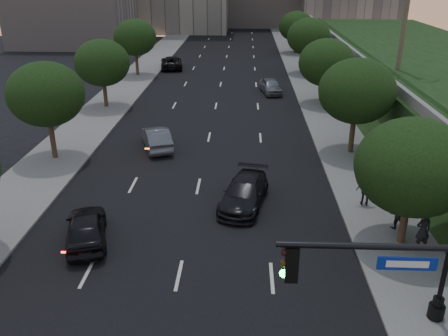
{
  "coord_description": "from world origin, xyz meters",
  "views": [
    {
      "loc": [
        2.69,
        -11.86,
        12.29
      ],
      "look_at": [
        1.8,
        8.5,
        3.6
      ],
      "focal_mm": 38.0,
      "sensor_mm": 36.0,
      "label": 1
    }
  ],
  "objects_px": {
    "street_lamp": "(447,262)",
    "sedan_near_left": "(86,227)",
    "sedan_far_left": "(171,62)",
    "sedan_near_right": "(244,193)",
    "sedan_mid_left": "(157,138)",
    "pedestrian_b": "(397,214)",
    "pedestrian_c": "(366,190)",
    "pedestrian_a": "(423,231)",
    "sedan_far_right": "(271,86)"
  },
  "relations": [
    {
      "from": "sedan_far_right",
      "to": "pedestrian_b",
      "type": "bearing_deg",
      "value": -90.27
    },
    {
      "from": "pedestrian_a",
      "to": "sedan_near_right",
      "type": "bearing_deg",
      "value": -36.66
    },
    {
      "from": "sedan_near_left",
      "to": "pedestrian_c",
      "type": "distance_m",
      "value": 14.81
    },
    {
      "from": "sedan_near_left",
      "to": "sedan_far_right",
      "type": "xyz_separation_m",
      "value": [
        10.21,
        29.62,
        -0.01
      ]
    },
    {
      "from": "street_lamp",
      "to": "sedan_near_left",
      "type": "bearing_deg",
      "value": 161.54
    },
    {
      "from": "street_lamp",
      "to": "sedan_far_right",
      "type": "distance_m",
      "value": 34.89
    },
    {
      "from": "sedan_far_right",
      "to": "sedan_near_left",
      "type": "bearing_deg",
      "value": -119.38
    },
    {
      "from": "street_lamp",
      "to": "pedestrian_b",
      "type": "bearing_deg",
      "value": 86.5
    },
    {
      "from": "sedan_far_left",
      "to": "pedestrian_a",
      "type": "xyz_separation_m",
      "value": [
        17.85,
        -42.31,
        0.32
      ]
    },
    {
      "from": "street_lamp",
      "to": "sedan_near_left",
      "type": "relative_size",
      "value": 1.23
    },
    {
      "from": "pedestrian_c",
      "to": "sedan_far_right",
      "type": "bearing_deg",
      "value": -73.39
    },
    {
      "from": "sedan_mid_left",
      "to": "pedestrian_a",
      "type": "height_order",
      "value": "pedestrian_a"
    },
    {
      "from": "sedan_near_right",
      "to": "pedestrian_c",
      "type": "xyz_separation_m",
      "value": [
        6.66,
        0.04,
        0.28
      ]
    },
    {
      "from": "sedan_mid_left",
      "to": "sedan_near_right",
      "type": "relative_size",
      "value": 0.91
    },
    {
      "from": "sedan_near_left",
      "to": "pedestrian_a",
      "type": "height_order",
      "value": "pedestrian_a"
    },
    {
      "from": "street_lamp",
      "to": "sedan_mid_left",
      "type": "bearing_deg",
      "value": 127.42
    },
    {
      "from": "street_lamp",
      "to": "pedestrian_c",
      "type": "relative_size",
      "value": 3.16
    },
    {
      "from": "sedan_near_right",
      "to": "sedan_far_right",
      "type": "relative_size",
      "value": 1.16
    },
    {
      "from": "pedestrian_b",
      "to": "pedestrian_a",
      "type": "bearing_deg",
      "value": 102.76
    },
    {
      "from": "street_lamp",
      "to": "pedestrian_b",
      "type": "xyz_separation_m",
      "value": [
        0.41,
        6.66,
        -1.69
      ]
    },
    {
      "from": "sedan_far_left",
      "to": "sedan_near_right",
      "type": "distance_m",
      "value": 39.2
    },
    {
      "from": "street_lamp",
      "to": "sedan_far_left",
      "type": "distance_m",
      "value": 50.04
    },
    {
      "from": "sedan_mid_left",
      "to": "sedan_near_right",
      "type": "bearing_deg",
      "value": 107.17
    },
    {
      "from": "sedan_near_left",
      "to": "pedestrian_b",
      "type": "bearing_deg",
      "value": 170.73
    },
    {
      "from": "sedan_far_left",
      "to": "pedestrian_a",
      "type": "height_order",
      "value": "pedestrian_a"
    },
    {
      "from": "sedan_near_left",
      "to": "sedan_near_right",
      "type": "height_order",
      "value": "sedan_near_left"
    },
    {
      "from": "sedan_far_right",
      "to": "pedestrian_c",
      "type": "bearing_deg",
      "value": -91.42
    },
    {
      "from": "street_lamp",
      "to": "sedan_far_right",
      "type": "height_order",
      "value": "street_lamp"
    },
    {
      "from": "sedan_far_left",
      "to": "sedan_far_right",
      "type": "height_order",
      "value": "sedan_far_left"
    },
    {
      "from": "pedestrian_c",
      "to": "sedan_far_left",
      "type": "bearing_deg",
      "value": -59.11
    },
    {
      "from": "street_lamp",
      "to": "sedan_far_left",
      "type": "bearing_deg",
      "value": 109.68
    },
    {
      "from": "sedan_far_left",
      "to": "pedestrian_b",
      "type": "relative_size",
      "value": 3.58
    },
    {
      "from": "pedestrian_c",
      "to": "sedan_near_right",
      "type": "bearing_deg",
      "value": 8.04
    },
    {
      "from": "pedestrian_b",
      "to": "pedestrian_c",
      "type": "height_order",
      "value": "pedestrian_c"
    },
    {
      "from": "pedestrian_b",
      "to": "street_lamp",
      "type": "bearing_deg",
      "value": 81.36
    },
    {
      "from": "sedan_mid_left",
      "to": "pedestrian_b",
      "type": "xyz_separation_m",
      "value": [
        14.04,
        -11.16,
        0.16
      ]
    },
    {
      "from": "street_lamp",
      "to": "sedan_near_left",
      "type": "distance_m",
      "value": 15.67
    },
    {
      "from": "sedan_far_left",
      "to": "sedan_far_right",
      "type": "xyz_separation_m",
      "value": [
        12.28,
        -12.54,
        -0.03
      ]
    },
    {
      "from": "pedestrian_c",
      "to": "sedan_mid_left",
      "type": "bearing_deg",
      "value": -25.93
    },
    {
      "from": "sedan_near_left",
      "to": "pedestrian_b",
      "type": "xyz_separation_m",
      "value": [
        15.17,
        1.73,
        0.17
      ]
    },
    {
      "from": "pedestrian_c",
      "to": "pedestrian_a",
      "type": "bearing_deg",
      "value": 117.55
    },
    {
      "from": "street_lamp",
      "to": "sedan_far_right",
      "type": "relative_size",
      "value": 1.24
    },
    {
      "from": "street_lamp",
      "to": "sedan_near_right",
      "type": "relative_size",
      "value": 1.07
    },
    {
      "from": "sedan_near_left",
      "to": "sedan_far_right",
      "type": "bearing_deg",
      "value": -124.8
    },
    {
      "from": "sedan_mid_left",
      "to": "sedan_far_left",
      "type": "bearing_deg",
      "value": -102.89
    },
    {
      "from": "sedan_mid_left",
      "to": "sedan_far_right",
      "type": "relative_size",
      "value": 1.06
    },
    {
      "from": "sedan_far_left",
      "to": "pedestrian_c",
      "type": "bearing_deg",
      "value": 103.94
    },
    {
      "from": "sedan_far_left",
      "to": "pedestrian_c",
      "type": "height_order",
      "value": "pedestrian_c"
    },
    {
      "from": "sedan_near_right",
      "to": "pedestrian_a",
      "type": "bearing_deg",
      "value": -15.47
    },
    {
      "from": "sedan_far_left",
      "to": "sedan_far_right",
      "type": "bearing_deg",
      "value": 125.13
    }
  ]
}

